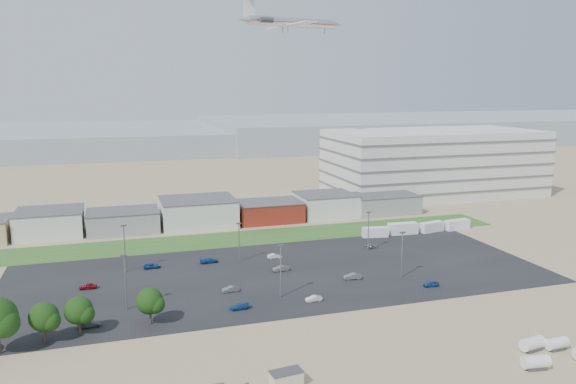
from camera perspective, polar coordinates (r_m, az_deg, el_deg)
name	(u,v)px	position (r m, az deg, el deg)	size (l,w,h in m)	color
ground	(285,309)	(109.21, -0.30, -11.76)	(700.00, 700.00, 0.00)	#92825D
parking_lot	(280,273)	(128.49, -0.80, -8.26)	(120.00, 50.00, 0.01)	black
grass_strip	(230,239)	(157.07, -5.90, -4.78)	(160.00, 16.00, 0.02)	#2E5921
hills_backdrop	(212,138)	(419.04, -7.78, 5.45)	(700.00, 200.00, 9.00)	gray
building_row	(161,215)	(172.17, -12.76, -2.25)	(170.00, 20.00, 8.00)	silver
parking_garage	(433,162)	(227.69, 14.51, 2.94)	(80.00, 40.00, 25.00)	silver
portable_shed	(286,379)	(83.17, -0.19, -18.44)	(4.66, 2.42, 2.35)	beige
storage_tank_nw	(532,343)	(100.82, 23.57, -13.92)	(4.03, 2.01, 2.42)	silver
storage_tank_ne	(557,343)	(102.71, 25.63, -13.69)	(3.68, 1.84, 2.21)	silver
storage_tank_sw	(536,362)	(95.05, 23.86, -15.49)	(3.96, 1.98, 2.38)	silver
box_trailer_a	(375,232)	(160.14, 8.84, -4.05)	(7.27, 2.27, 2.73)	silver
box_trailer_b	(403,229)	(164.55, 11.58, -3.66)	(8.61, 2.69, 3.23)	silver
box_trailer_c	(432,227)	(169.20, 14.39, -3.45)	(7.59, 2.37, 2.85)	silver
box_trailer_d	(457,225)	(173.77, 16.81, -3.19)	(7.82, 2.44, 2.93)	silver
tree_mid	(44,320)	(102.73, -23.53, -11.84)	(5.16, 5.16, 7.74)	black
tree_right	(79,313)	(103.52, -20.48, -11.47)	(5.10, 5.10, 7.65)	black
tree_near	(150,304)	(104.16, -13.86, -10.97)	(5.06, 5.06, 7.59)	black
lightpole_front_l	(125,282)	(111.20, -16.20, -8.81)	(1.27, 0.53, 10.78)	slate
lightpole_front_m	(281,271)	(112.98, -0.75, -8.04)	(1.28, 0.53, 10.84)	slate
lightpole_front_r	(402,255)	(126.76, 11.50, -6.28)	(1.22, 0.51, 10.38)	slate
lightpole_back_l	(125,249)	(133.22, -16.26, -5.54)	(1.29, 0.54, 10.96)	slate
lightpole_back_m	(239,242)	(136.01, -4.98, -5.12)	(1.12, 0.47, 9.55)	slate
lightpole_back_r	(368,231)	(145.73, 8.17, -3.97)	(1.21, 0.50, 10.26)	slate
airliner	(292,22)	(213.83, 0.45, 16.85)	(43.39, 29.58, 12.82)	silver
parked_car_1	(352,276)	(125.38, 6.57, -8.50)	(1.38, 3.97, 1.31)	#595B5E
parked_car_2	(431,284)	(124.04, 14.33, -9.03)	(1.33, 3.32, 1.13)	navy
parked_car_3	(239,307)	(109.06, -4.97, -11.52)	(1.54, 3.79, 1.10)	navy
parked_car_4	(231,289)	(117.94, -5.85, -9.77)	(1.25, 3.58, 1.18)	#595B5E
parked_car_5	(88,286)	(126.01, -19.66, -9.00)	(1.42, 3.54, 1.21)	maroon
parked_car_6	(209,260)	(136.94, -8.03, -6.88)	(1.80, 4.42, 1.28)	navy
parked_car_7	(281,268)	(129.84, -0.73, -7.76)	(1.33, 3.82, 1.26)	#595B5E
parked_car_8	(371,246)	(149.24, 8.44, -5.44)	(1.37, 3.41, 1.16)	#A5A5AA
parked_car_9	(152,266)	(135.58, -13.68, -7.31)	(1.81, 3.93, 1.09)	navy
parked_car_10	(90,324)	(107.13, -19.51, -12.51)	(1.68, 4.13, 1.20)	#595B5E
parked_car_11	(275,256)	(139.10, -1.36, -6.52)	(1.24, 3.57, 1.18)	silver
parked_car_13	(314,298)	(112.62, 2.63, -10.75)	(1.17, 3.36, 1.11)	silver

